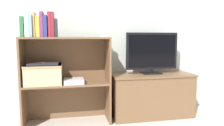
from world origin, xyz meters
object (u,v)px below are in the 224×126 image
object	(u,v)px
book_tan	(34,25)
storage_basket_left	(44,73)
book_maroon	(52,25)
tv	(152,52)
book_forest	(23,27)
book_crimson	(49,25)
book_plum	(42,25)
baby_monitor	(103,33)
laptop	(44,64)
book_ivory	(27,26)
book_mustard	(38,27)
book_navy	(46,26)
book_skyblue	(31,26)
magazine_stack	(74,81)
book_charcoal	(56,28)
tv_stand	(151,94)

from	to	relation	value
book_tan	storage_basket_left	xyz separation A→B (m)	(0.07, 0.05, -0.49)
book_maroon	tv	bearing A→B (deg)	5.13
book_forest	book_crimson	xyz separation A→B (m)	(0.25, 0.00, 0.03)
book_maroon	book_plum	bearing A→B (deg)	180.00
book_plum	storage_basket_left	bearing A→B (deg)	95.55
book_forest	baby_monitor	size ratio (longest dim) A/B	1.62
tv	laptop	xyz separation A→B (m)	(-1.20, -0.05, -0.10)
book_ivory	book_mustard	bearing A→B (deg)	0.00
book_ivory	book_navy	bearing A→B (deg)	0.00
tv	baby_monitor	bearing A→B (deg)	-176.46
book_navy	storage_basket_left	world-z (taller)	book_navy
book_crimson	book_tan	bearing A→B (deg)	180.00
book_navy	storage_basket_left	xyz separation A→B (m)	(-0.04, 0.05, -0.48)
book_mustard	storage_basket_left	xyz separation A→B (m)	(0.03, 0.05, -0.47)
tv	book_ivory	distance (m)	1.37
book_forest	book_crimson	bearing A→B (deg)	0.00
book_skyblue	baby_monitor	bearing A→B (deg)	4.98
book_plum	book_navy	world-z (taller)	book_plum
baby_monitor	storage_basket_left	distance (m)	0.75
book_navy	book_skyblue	bearing A→B (deg)	180.00
book_forest	book_skyblue	distance (m)	0.08
laptop	book_navy	bearing A→B (deg)	-50.79
book_mustard	laptop	distance (m)	0.38
book_skyblue	magazine_stack	world-z (taller)	book_skyblue
book_maroon	storage_basket_left	bearing A→B (deg)	155.46
book_crimson	book_forest	bearing A→B (deg)	180.00
laptop	baby_monitor	bearing A→B (deg)	1.37
tv	book_skyblue	bearing A→B (deg)	-175.66
book_ivory	book_navy	xyz separation A→B (m)	(0.17, 0.00, -0.01)
book_ivory	book_skyblue	distance (m)	0.04
book_ivory	book_plum	xyz separation A→B (m)	(0.14, 0.00, 0.01)
book_mustard	book_charcoal	size ratio (longest dim) A/B	1.12
magazine_stack	tv_stand	bearing A→B (deg)	5.77
book_charcoal	storage_basket_left	xyz separation A→B (m)	(-0.14, 0.05, -0.46)
book_plum	book_maroon	size ratio (longest dim) A/B	1.00
baby_monitor	book_skyblue	bearing A→B (deg)	-175.02
book_charcoal	magazine_stack	world-z (taller)	book_charcoal
laptop	book_ivory	bearing A→B (deg)	-160.09
storage_basket_left	book_forest	bearing A→B (deg)	-164.68
book_skyblue	laptop	bearing A→B (deg)	26.40
tv_stand	book_navy	size ratio (longest dim) A/B	4.52
tv	book_crimson	world-z (taller)	book_crimson
book_mustard	book_plum	distance (m)	0.04
baby_monitor	magazine_stack	size ratio (longest dim) A/B	0.58
storage_basket_left	laptop	distance (m)	0.10
book_skyblue	book_charcoal	xyz separation A→B (m)	(0.23, 0.00, -0.02)
storage_basket_left	book_navy	bearing A→B (deg)	-50.79
book_charcoal	book_ivory	bearing A→B (deg)	-180.00
book_ivory	book_maroon	size ratio (longest dim) A/B	0.91
book_tan	storage_basket_left	size ratio (longest dim) A/B	0.64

